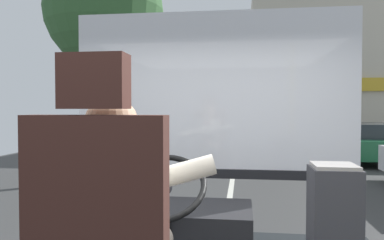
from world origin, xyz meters
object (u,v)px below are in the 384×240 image
(steering_console, at_px, (173,232))
(parked_car_silver, at_px, (329,130))
(bus_driver, at_px, (117,215))
(parked_car_green, at_px, (367,142))
(fare_box, at_px, (333,236))

(steering_console, xyz_separation_m, parked_car_silver, (4.66, 16.62, -0.23))
(bus_driver, distance_m, parked_car_green, 13.22)
(bus_driver, height_order, fare_box, bus_driver)
(bus_driver, relative_size, fare_box, 0.96)
(steering_console, relative_size, parked_car_green, 0.26)
(bus_driver, distance_m, parked_car_silver, 18.42)
(bus_driver, bearing_deg, steering_console, 90.00)
(fare_box, xyz_separation_m, parked_car_silver, (3.68, 17.08, -0.40))
(steering_console, height_order, parked_car_green, steering_console)
(parked_car_green, height_order, parked_car_silver, parked_car_silver)
(parked_car_green, relative_size, parked_car_silver, 1.05)
(bus_driver, relative_size, parked_car_green, 0.18)
(steering_console, relative_size, fare_box, 1.40)
(bus_driver, xyz_separation_m, steering_console, (-0.00, 1.19, -0.45))
(parked_car_green, bearing_deg, fare_box, -108.06)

